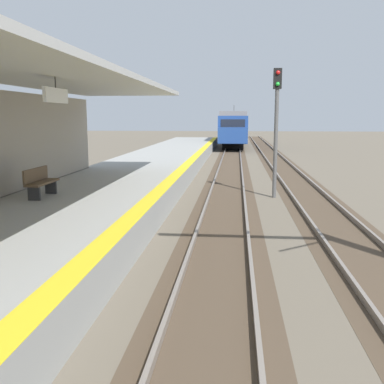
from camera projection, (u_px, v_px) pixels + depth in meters
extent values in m
cube|color=#999993|center=(91.00, 204.00, 14.88)|extent=(5.00, 80.00, 0.90)
cube|color=yellow|center=(158.00, 192.00, 14.59)|extent=(0.50, 80.00, 0.01)
cube|color=white|center=(56.00, 95.00, 11.11)|extent=(0.08, 1.40, 0.36)
cylinder|color=#333333|center=(55.00, 82.00, 11.06)|extent=(0.03, 0.03, 0.27)
cube|color=#4C3D2D|center=(227.00, 198.00, 18.45)|extent=(2.34, 120.00, 0.01)
cube|color=slate|center=(209.00, 196.00, 18.51)|extent=(0.08, 120.00, 0.15)
cube|color=slate|center=(244.00, 197.00, 18.37)|extent=(0.08, 120.00, 0.15)
cube|color=#4C3D2D|center=(311.00, 200.00, 18.13)|extent=(2.34, 120.00, 0.01)
cube|color=slate|center=(293.00, 198.00, 18.18)|extent=(0.08, 120.00, 0.15)
cube|color=slate|center=(330.00, 198.00, 18.04)|extent=(0.08, 120.00, 0.15)
cube|color=navy|center=(233.00, 128.00, 52.10)|extent=(2.90, 18.00, 2.70)
cube|color=slate|center=(234.00, 114.00, 51.84)|extent=(2.67, 18.00, 0.44)
cube|color=black|center=(233.00, 126.00, 43.18)|extent=(2.32, 0.06, 1.21)
cube|color=navy|center=(233.00, 135.00, 42.56)|extent=(2.78, 1.60, 1.49)
cube|color=black|center=(246.00, 124.00, 51.89)|extent=(0.04, 15.84, 0.86)
cylinder|color=#333333|center=(234.00, 109.00, 55.27)|extent=(0.06, 0.06, 0.90)
cube|color=black|center=(233.00, 146.00, 46.64)|extent=(2.17, 2.20, 0.72)
cube|color=black|center=(234.00, 140.00, 58.12)|extent=(2.17, 2.20, 0.72)
cylinder|color=#4C4C4C|center=(276.00, 144.00, 18.29)|extent=(0.16, 0.16, 4.40)
cube|color=black|center=(278.00, 79.00, 17.86)|extent=(0.32, 0.24, 0.80)
sphere|color=red|center=(278.00, 73.00, 17.69)|extent=(0.16, 0.16, 0.16)
sphere|color=green|center=(278.00, 84.00, 17.76)|extent=(0.16, 0.16, 0.16)
cube|color=brown|center=(42.00, 183.00, 13.59)|extent=(0.44, 1.60, 0.06)
cube|color=brown|center=(36.00, 175.00, 13.57)|extent=(0.06, 1.60, 0.40)
cube|color=#333333|center=(34.00, 193.00, 13.04)|extent=(0.36, 0.08, 0.44)
cube|color=#333333|center=(51.00, 187.00, 14.21)|extent=(0.36, 0.08, 0.44)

